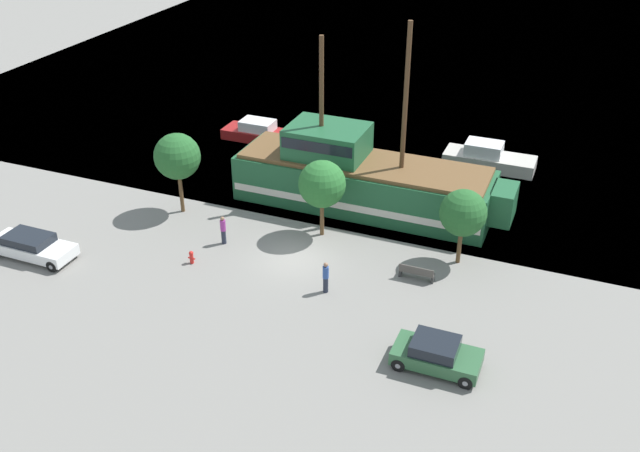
# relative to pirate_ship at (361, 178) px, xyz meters

# --- Properties ---
(ground_plane) EXTENTS (160.00, 160.00, 0.00)m
(ground_plane) POSITION_rel_pirate_ship_xyz_m (-1.32, -7.39, -1.90)
(ground_plane) COLOR gray
(water_surface) EXTENTS (80.00, 80.00, 0.00)m
(water_surface) POSITION_rel_pirate_ship_xyz_m (-1.32, 36.61, -1.90)
(water_surface) COLOR slate
(water_surface) RESTS_ON ground
(pirate_ship) EXTENTS (17.42, 4.64, 11.95)m
(pirate_ship) POSITION_rel_pirate_ship_xyz_m (0.00, 0.00, 0.00)
(pirate_ship) COLOR #1E5633
(pirate_ship) RESTS_ON water_surface
(moored_boat_dockside) EXTENTS (6.31, 2.17, 1.53)m
(moored_boat_dockside) POSITION_rel_pirate_ship_xyz_m (-10.51, 7.29, -1.33)
(moored_boat_dockside) COLOR maroon
(moored_boat_dockside) RESTS_ON water_surface
(moored_boat_outer) EXTENTS (6.32, 2.27, 1.81)m
(moored_boat_outer) POSITION_rel_pirate_ship_xyz_m (6.46, 8.87, -1.23)
(moored_boat_outer) COLOR #B7B2A8
(moored_boat_outer) RESTS_ON water_surface
(parked_car_curb_front) EXTENTS (5.00, 1.95, 1.34)m
(parked_car_curb_front) POSITION_rel_pirate_ship_xyz_m (-15.10, -12.70, -1.22)
(parked_car_curb_front) COLOR white
(parked_car_curb_front) RESTS_ON ground_plane
(parked_car_curb_mid) EXTENTS (3.92, 2.02, 1.43)m
(parked_car_curb_mid) POSITION_rel_pirate_ship_xyz_m (8.25, -13.33, -1.20)
(parked_car_curb_mid) COLOR #2D5B38
(parked_car_curb_mid) RESTS_ON ground_plane
(fire_hydrant) EXTENTS (0.42, 0.25, 0.76)m
(fire_hydrant) POSITION_rel_pirate_ship_xyz_m (-6.43, -9.96, -1.49)
(fire_hydrant) COLOR red
(fire_hydrant) RESTS_ON ground_plane
(bench_promenade_east) EXTENTS (1.90, 0.45, 0.85)m
(bench_promenade_east) POSITION_rel_pirate_ship_xyz_m (5.58, -6.86, -1.46)
(bench_promenade_east) COLOR #4C4742
(bench_promenade_east) RESTS_ON ground_plane
(pedestrian_walking_near) EXTENTS (0.32, 0.32, 1.79)m
(pedestrian_walking_near) POSITION_rel_pirate_ship_xyz_m (1.50, -9.75, -0.99)
(pedestrian_walking_near) COLOR #232838
(pedestrian_walking_near) RESTS_ON ground_plane
(pedestrian_walking_far) EXTENTS (0.32, 0.32, 1.77)m
(pedestrian_walking_far) POSITION_rel_pirate_ship_xyz_m (-5.79, -7.42, -1.00)
(pedestrian_walking_far) COLOR #232838
(pedestrian_walking_far) RESTS_ON ground_plane
(tree_row_east) EXTENTS (2.83, 2.83, 5.19)m
(tree_row_east) POSITION_rel_pirate_ship_xyz_m (-10.09, -4.93, 1.85)
(tree_row_east) COLOR brown
(tree_row_east) RESTS_ON ground_plane
(tree_row_mideast) EXTENTS (2.76, 2.76, 4.72)m
(tree_row_mideast) POSITION_rel_pirate_ship_xyz_m (-0.89, -4.32, 1.43)
(tree_row_mideast) COLOR brown
(tree_row_mideast) RESTS_ON ground_plane
(tree_row_midwest) EXTENTS (2.57, 2.57, 4.42)m
(tree_row_midwest) POSITION_rel_pirate_ship_xyz_m (7.27, -4.30, 1.21)
(tree_row_midwest) COLOR brown
(tree_row_midwest) RESTS_ON ground_plane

